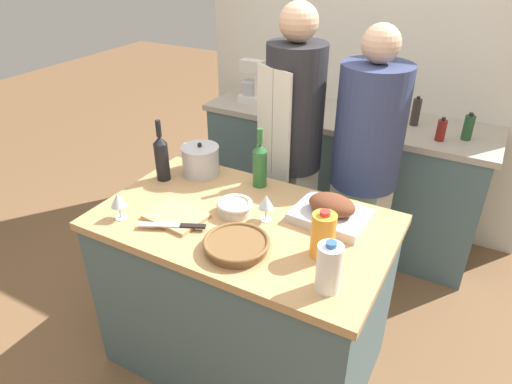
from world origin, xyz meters
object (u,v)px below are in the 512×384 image
juice_jug (323,235)px  milk_jug (329,267)px  wine_bottle_dark (162,157)px  wine_glass_right (266,202)px  roasting_pan (331,211)px  wine_glass_left (118,201)px  condiment_bottle_tall (416,112)px  knife_chef (174,225)px  cutting_board (176,216)px  person_cook_aproned (293,144)px  person_cook_guest (365,164)px  stand_mixer (253,85)px  wine_bottle_green (260,164)px  mixing_bowl (235,207)px  wicker_basket (237,244)px  condiment_bottle_short (468,127)px  condiment_bottle_extra (441,130)px  stock_pot (201,160)px

juice_jug → milk_jug: bearing=-62.5°
wine_bottle_dark → wine_glass_right: (0.65, -0.09, -0.04)m
juice_jug → roasting_pan: bearing=103.0°
wine_glass_left → condiment_bottle_tall: bearing=61.5°
wine_bottle_dark → knife_chef: 0.50m
cutting_board → person_cook_aproned: bearing=77.5°
juice_jug → knife_chef: (-0.63, -0.14, -0.08)m
juice_jug → wine_glass_left: size_ratio=1.62×
wine_glass_left → person_cook_guest: bearing=51.9°
roasting_pan → stand_mixer: size_ratio=1.13×
cutting_board → wine_bottle_green: wine_bottle_green is taller
milk_jug → condiment_bottle_tall: bearing=92.1°
mixing_bowl → stand_mixer: size_ratio=0.55×
milk_jug → wicker_basket: bearing=174.6°
wicker_basket → wine_glass_left: size_ratio=2.16×
mixing_bowl → wine_bottle_green: wine_bottle_green is taller
wicker_basket → knife_chef: wicker_basket is taller
juice_jug → condiment_bottle_short: 1.49m
wine_glass_left → condiment_bottle_tall: size_ratio=0.67×
cutting_board → wine_glass_right: 0.42m
person_cook_aproned → knife_chef: bearing=-76.7°
juice_jug → condiment_bottle_extra: juice_jug is taller
wine_glass_right → person_cook_guest: size_ratio=0.08×
wine_glass_left → wicker_basket: bearing=5.0°
knife_chef → person_cook_aproned: bearing=81.5°
milk_jug → person_cook_aproned: person_cook_aproned is taller
wine_bottle_dark → condiment_bottle_short: (1.33, 1.24, -0.02)m
wine_glass_left → condiment_bottle_extra: (1.13, 1.54, 0.01)m
cutting_board → person_cook_aproned: person_cook_aproned is taller
milk_jug → condiment_bottle_tall: condiment_bottle_tall is taller
mixing_bowl → juice_jug: (0.47, -0.10, 0.06)m
milk_jug → person_cook_guest: person_cook_guest is taller
milk_jug → wine_glass_left: milk_jug is taller
milk_jug → condiment_bottle_extra: 1.53m
roasting_pan → wine_glass_left: wine_glass_left is taller
wine_bottle_green → person_cook_aproned: bearing=89.8°
juice_jug → condiment_bottle_tall: condiment_bottle_tall is taller
wine_bottle_dark → wine_glass_right: wine_bottle_dark is taller
milk_jug → wine_bottle_dark: 1.13m
wine_glass_left → stand_mixer: 1.62m
wicker_basket → person_cook_aproned: bearing=100.8°
mixing_bowl → milk_jug: (0.56, -0.27, 0.06)m
roasting_pan → milk_jug: size_ratio=1.66×
juice_jug → person_cook_guest: (-0.08, 0.86, -0.08)m
wicker_basket → milk_jug: (0.41, -0.04, 0.07)m
wine_bottle_dark → stock_pot: bearing=46.2°
wine_glass_right → condiment_bottle_extra: size_ratio=0.89×
wine_bottle_green → wine_glass_left: (-0.41, -0.58, -0.03)m
condiment_bottle_tall → juice_jug: bearing=-91.1°
mixing_bowl → wine_bottle_dark: wine_bottle_dark is taller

